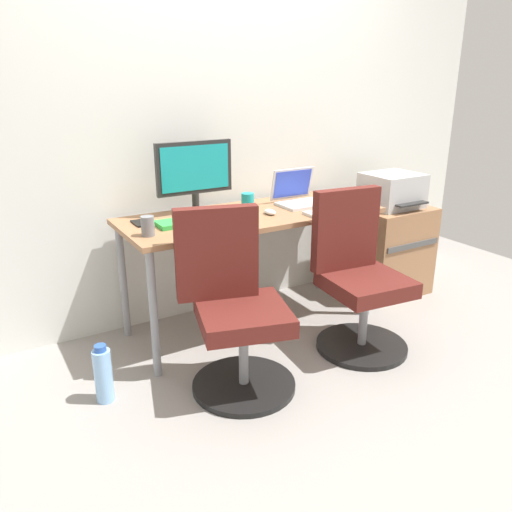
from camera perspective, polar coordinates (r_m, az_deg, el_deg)
name	(u,v)px	position (r m, az deg, el deg)	size (l,w,h in m)	color
ground_plane	(252,324)	(3.40, -0.43, -7.57)	(5.28, 5.28, 0.00)	gray
back_wall	(220,117)	(3.39, -4.01, 15.27)	(4.40, 0.04, 2.60)	silver
desk	(252,225)	(3.15, -0.46, 3.53)	(1.60, 0.64, 0.75)	#996B47
office_chair_left	(234,310)	(2.60, -2.43, -6.09)	(0.54, 0.54, 0.94)	black
office_chair_right	(358,279)	(3.04, 11.32, -2.57)	(0.54, 0.54, 0.94)	black
side_cabinet	(387,249)	(3.93, 14.39, 0.76)	(0.54, 0.49, 0.65)	#996B47
printer	(392,190)	(3.82, 14.95, 7.10)	(0.38, 0.40, 0.24)	#B7B7B7
water_bottle_on_floor	(103,375)	(2.70, -16.69, -12.57)	(0.09, 0.09, 0.31)	#8CBFF2
desktop_monitor	(195,172)	(3.10, -6.87, 9.27)	(0.48, 0.18, 0.43)	#262626
open_laptop	(299,196)	(3.36, 4.78, 6.74)	(0.31, 0.27, 0.22)	silver
keyboard_by_monitor	(226,228)	(2.79, -3.38, 3.14)	(0.34, 0.12, 0.02)	#515156
keyboard_by_laptop	(330,211)	(3.17, 8.30, 4.96)	(0.34, 0.12, 0.02)	silver
mouse_by_monitor	(366,205)	(3.35, 12.17, 5.64)	(0.06, 0.10, 0.03)	silver
mouse_by_laptop	(270,212)	(3.09, 1.57, 4.95)	(0.06, 0.10, 0.03)	silver
coffee_mug	(248,200)	(3.26, -0.94, 6.23)	(0.08, 0.08, 0.09)	teal
pen_cup	(148,226)	(2.72, -11.99, 3.29)	(0.07, 0.07, 0.10)	slate
phone_near_laptop	(140,223)	(2.96, -12.83, 3.60)	(0.07, 0.14, 0.01)	black
notebook	(176,223)	(2.89, -8.96, 3.63)	(0.21, 0.15, 0.03)	green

